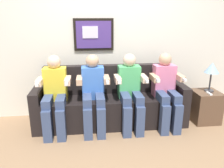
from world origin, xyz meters
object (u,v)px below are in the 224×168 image
at_px(person_left_center, 93,91).
at_px(spare_remote_on_table, 209,93).
at_px(person_rightmost, 166,88).
at_px(table_lamp, 212,69).
at_px(person_right_center, 130,89).
at_px(person_leftmost, 55,92).
at_px(side_table_right, 205,106).
at_px(couch, 111,104).

relative_size(person_left_center, spare_remote_on_table, 8.54).
xyz_separation_m(person_rightmost, table_lamp, (0.73, 0.08, 0.25)).
xyz_separation_m(person_right_center, spare_remote_on_table, (1.21, -0.05, -0.10)).
relative_size(person_leftmost, side_table_right, 2.22).
bearing_deg(couch, table_lamp, -3.35).
xyz_separation_m(person_left_center, person_rightmost, (1.08, -0.00, 0.00)).
bearing_deg(table_lamp, person_right_center, -176.50).
bearing_deg(side_table_right, person_leftmost, -178.48).
height_order(side_table_right, table_lamp, table_lamp).
distance_m(person_right_center, spare_remote_on_table, 1.21).
relative_size(person_right_center, person_rightmost, 1.00).
relative_size(couch, person_leftmost, 2.08).
bearing_deg(person_rightmost, person_right_center, 180.00).
height_order(person_right_center, table_lamp, person_right_center).
bearing_deg(person_left_center, table_lamp, 2.45).
height_order(couch, person_left_center, person_left_center).
distance_m(couch, person_rightmost, 0.88).
distance_m(person_leftmost, spare_remote_on_table, 2.29).
xyz_separation_m(side_table_right, spare_remote_on_table, (-0.03, -0.11, 0.26)).
bearing_deg(spare_remote_on_table, person_leftmost, 178.80).
bearing_deg(spare_remote_on_table, person_left_center, 178.42).
relative_size(couch, spare_remote_on_table, 17.77).
xyz_separation_m(person_rightmost, spare_remote_on_table, (0.67, -0.05, -0.10)).
bearing_deg(side_table_right, person_right_center, -177.15).
relative_size(couch, side_table_right, 4.62).
xyz_separation_m(person_leftmost, person_left_center, (0.54, 0.00, -0.00)).
xyz_separation_m(person_rightmost, side_table_right, (0.69, 0.06, -0.36)).
relative_size(couch, person_left_center, 2.08).
xyz_separation_m(person_right_center, side_table_right, (1.23, 0.06, -0.36)).
xyz_separation_m(person_left_center, side_table_right, (1.77, 0.06, -0.36)).
distance_m(side_table_right, spare_remote_on_table, 0.28).
height_order(couch, person_rightmost, person_rightmost).
height_order(person_leftmost, table_lamp, person_leftmost).
height_order(couch, side_table_right, couch).
bearing_deg(spare_remote_on_table, couch, 171.67).
distance_m(person_leftmost, table_lamp, 2.37).
xyz_separation_m(table_lamp, spare_remote_on_table, (-0.07, -0.13, -0.35)).
relative_size(person_leftmost, table_lamp, 2.41).
relative_size(side_table_right, table_lamp, 1.09).
relative_size(couch, table_lamp, 5.02).
bearing_deg(person_leftmost, couch, 11.74).
distance_m(couch, table_lamp, 1.64).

